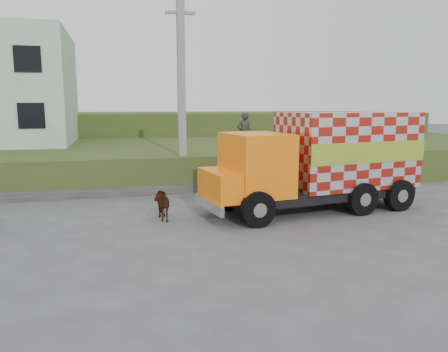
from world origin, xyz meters
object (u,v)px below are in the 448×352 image
object	(u,v)px
pedestrian	(244,133)
cow	(160,203)
cargo_truck	(322,160)
utility_pole	(182,93)

from	to	relation	value
pedestrian	cow	bearing A→B (deg)	54.25
cargo_truck	cow	world-z (taller)	cargo_truck
cargo_truck	pedestrian	distance (m)	4.86
cargo_truck	cow	distance (m)	5.69
cow	pedestrian	world-z (taller)	pedestrian
utility_pole	pedestrian	world-z (taller)	utility_pole
utility_pole	cargo_truck	size ratio (longest dim) A/B	1.03
cargo_truck	pedestrian	xyz separation A→B (m)	(-1.43, 4.60, 0.67)
utility_pole	cow	world-z (taller)	utility_pole
utility_pole	cargo_truck	distance (m)	6.50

